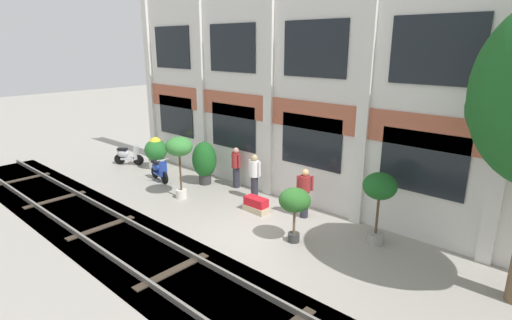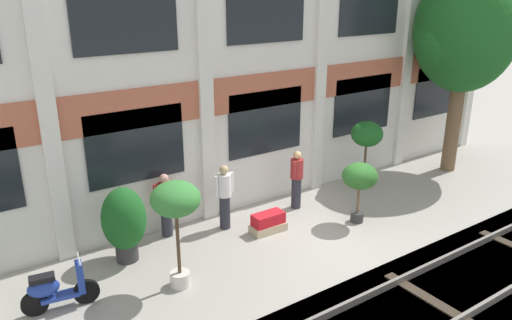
{
  "view_description": "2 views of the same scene",
  "coord_description": "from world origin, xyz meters",
  "px_view_note": "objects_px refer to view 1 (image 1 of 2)",
  "views": [
    {
      "loc": [
        7.14,
        -7.97,
        5.31
      ],
      "look_at": [
        -1.24,
        1.26,
        1.66
      ],
      "focal_mm": 28.0,
      "sensor_mm": 36.0,
      "label": 1
    },
    {
      "loc": [
        -7.37,
        -7.8,
        5.72
      ],
      "look_at": [
        -0.79,
        1.85,
        1.56
      ],
      "focal_mm": 35.0,
      "sensor_mm": 36.0,
      "label": 2
    }
  ],
  "objects_px": {
    "potted_plant_square_trough": "(256,205)",
    "potted_plant_terracotta_small": "(295,202)",
    "potted_plant_fluted_column": "(156,151)",
    "scooter_second_parked": "(158,170)",
    "potted_plant_glazed_jar": "(204,161)",
    "scooter_near_curb": "(127,155)",
    "resident_near_plants": "(236,166)",
    "resident_by_doorway": "(255,176)",
    "potted_plant_low_pan": "(179,150)",
    "potted_plant_tall_urn": "(379,191)",
    "resident_watching_tracks": "(305,192)"
  },
  "relations": [
    {
      "from": "potted_plant_square_trough",
      "to": "potted_plant_low_pan",
      "type": "bearing_deg",
      "value": -162.39
    },
    {
      "from": "resident_by_doorway",
      "to": "resident_near_plants",
      "type": "height_order",
      "value": "resident_by_doorway"
    },
    {
      "from": "potted_plant_terracotta_small",
      "to": "scooter_second_parked",
      "type": "bearing_deg",
      "value": 175.91
    },
    {
      "from": "potted_plant_tall_urn",
      "to": "resident_watching_tracks",
      "type": "height_order",
      "value": "potted_plant_tall_urn"
    },
    {
      "from": "potted_plant_square_trough",
      "to": "resident_by_doorway",
      "type": "relative_size",
      "value": 0.55
    },
    {
      "from": "potted_plant_terracotta_small",
      "to": "potted_plant_low_pan",
      "type": "bearing_deg",
      "value": -179.37
    },
    {
      "from": "resident_by_doorway",
      "to": "resident_near_plants",
      "type": "xyz_separation_m",
      "value": [
        -1.35,
        0.44,
        -0.04
      ]
    },
    {
      "from": "resident_by_doorway",
      "to": "resident_watching_tracks",
      "type": "height_order",
      "value": "resident_by_doorway"
    },
    {
      "from": "scooter_near_curb",
      "to": "resident_by_doorway",
      "type": "bearing_deg",
      "value": -28.1
    },
    {
      "from": "resident_watching_tracks",
      "to": "resident_near_plants",
      "type": "height_order",
      "value": "resident_watching_tracks"
    },
    {
      "from": "potted_plant_square_trough",
      "to": "scooter_near_curb",
      "type": "relative_size",
      "value": 0.75
    },
    {
      "from": "potted_plant_square_trough",
      "to": "resident_by_doorway",
      "type": "height_order",
      "value": "resident_by_doorway"
    },
    {
      "from": "potted_plant_terracotta_small",
      "to": "scooter_second_parked",
      "type": "relative_size",
      "value": 1.14
    },
    {
      "from": "potted_plant_fluted_column",
      "to": "potted_plant_square_trough",
      "type": "distance_m",
      "value": 6.48
    },
    {
      "from": "potted_plant_terracotta_small",
      "to": "scooter_near_curb",
      "type": "xyz_separation_m",
      "value": [
        -10.05,
        0.82,
        -0.74
      ]
    },
    {
      "from": "potted_plant_fluted_column",
      "to": "resident_watching_tracks",
      "type": "bearing_deg",
      "value": 0.98
    },
    {
      "from": "potted_plant_tall_urn",
      "to": "potted_plant_glazed_jar",
      "type": "xyz_separation_m",
      "value": [
        -7.19,
        0.04,
        -0.58
      ]
    },
    {
      "from": "scooter_near_curb",
      "to": "potted_plant_tall_urn",
      "type": "bearing_deg",
      "value": -31.22
    },
    {
      "from": "scooter_second_parked",
      "to": "potted_plant_tall_urn",
      "type": "bearing_deg",
      "value": 15.29
    },
    {
      "from": "resident_by_doorway",
      "to": "resident_near_plants",
      "type": "relative_size",
      "value": 1.04
    },
    {
      "from": "potted_plant_fluted_column",
      "to": "resident_near_plants",
      "type": "distance_m",
      "value": 4.37
    },
    {
      "from": "scooter_near_curb",
      "to": "scooter_second_parked",
      "type": "distance_m",
      "value": 2.89
    },
    {
      "from": "potted_plant_glazed_jar",
      "to": "scooter_second_parked",
      "type": "height_order",
      "value": "potted_plant_glazed_jar"
    },
    {
      "from": "potted_plant_glazed_jar",
      "to": "potted_plant_fluted_column",
      "type": "relative_size",
      "value": 1.2
    },
    {
      "from": "potted_plant_terracotta_small",
      "to": "scooter_near_curb",
      "type": "relative_size",
      "value": 1.31
    },
    {
      "from": "scooter_second_parked",
      "to": "resident_watching_tracks",
      "type": "xyz_separation_m",
      "value": [
        6.42,
        1.02,
        0.42
      ]
    },
    {
      "from": "scooter_second_parked",
      "to": "resident_near_plants",
      "type": "relative_size",
      "value": 0.88
    },
    {
      "from": "scooter_second_parked",
      "to": "resident_watching_tracks",
      "type": "bearing_deg",
      "value": 18.26
    },
    {
      "from": "potted_plant_fluted_column",
      "to": "scooter_near_curb",
      "type": "xyz_separation_m",
      "value": [
        -1.45,
        -0.58,
        -0.34
      ]
    },
    {
      "from": "potted_plant_fluted_column",
      "to": "scooter_near_curb",
      "type": "relative_size",
      "value": 1.18
    },
    {
      "from": "potted_plant_fluted_column",
      "to": "resident_watching_tracks",
      "type": "distance_m",
      "value": 7.85
    },
    {
      "from": "potted_plant_low_pan",
      "to": "potted_plant_square_trough",
      "type": "xyz_separation_m",
      "value": [
        2.79,
        0.89,
        -1.53
      ]
    },
    {
      "from": "resident_by_doorway",
      "to": "potted_plant_tall_urn",
      "type": "bearing_deg",
      "value": 86.21
    },
    {
      "from": "scooter_near_curb",
      "to": "potted_plant_square_trough",
      "type": "bearing_deg",
      "value": -34.21
    },
    {
      "from": "potted_plant_glazed_jar",
      "to": "resident_near_plants",
      "type": "height_order",
      "value": "potted_plant_glazed_jar"
    },
    {
      "from": "potted_plant_low_pan",
      "to": "scooter_near_curb",
      "type": "relative_size",
      "value": 1.87
    },
    {
      "from": "potted_plant_fluted_column",
      "to": "scooter_second_parked",
      "type": "relative_size",
      "value": 1.02
    },
    {
      "from": "potted_plant_terracotta_small",
      "to": "potted_plant_glazed_jar",
      "type": "bearing_deg",
      "value": 164.74
    },
    {
      "from": "potted_plant_tall_urn",
      "to": "potted_plant_glazed_jar",
      "type": "distance_m",
      "value": 7.21
    },
    {
      "from": "potted_plant_low_pan",
      "to": "resident_near_plants",
      "type": "xyz_separation_m",
      "value": [
        0.68,
        2.09,
        -0.92
      ]
    },
    {
      "from": "potted_plant_square_trough",
      "to": "resident_near_plants",
      "type": "xyz_separation_m",
      "value": [
        -2.11,
        1.2,
        0.61
      ]
    },
    {
      "from": "potted_plant_fluted_column",
      "to": "resident_watching_tracks",
      "type": "xyz_separation_m",
      "value": [
        7.85,
        0.13,
        0.08
      ]
    },
    {
      "from": "potted_plant_square_trough",
      "to": "potted_plant_terracotta_small",
      "type": "bearing_deg",
      "value": -20.97
    },
    {
      "from": "potted_plant_square_trough",
      "to": "scooter_second_parked",
      "type": "relative_size",
      "value": 0.65
    },
    {
      "from": "potted_plant_fluted_column",
      "to": "potted_plant_terracotta_small",
      "type": "distance_m",
      "value": 8.72
    },
    {
      "from": "potted_plant_terracotta_small",
      "to": "resident_near_plants",
      "type": "bearing_deg",
      "value": 154.59
    },
    {
      "from": "potted_plant_glazed_jar",
      "to": "resident_near_plants",
      "type": "distance_m",
      "value": 1.32
    },
    {
      "from": "scooter_second_parked",
      "to": "resident_near_plants",
      "type": "bearing_deg",
      "value": 36.94
    },
    {
      "from": "potted_plant_low_pan",
      "to": "resident_by_doorway",
      "type": "height_order",
      "value": "potted_plant_low_pan"
    },
    {
      "from": "potted_plant_glazed_jar",
      "to": "potted_plant_fluted_column",
      "type": "height_order",
      "value": "potted_plant_glazed_jar"
    }
  ]
}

